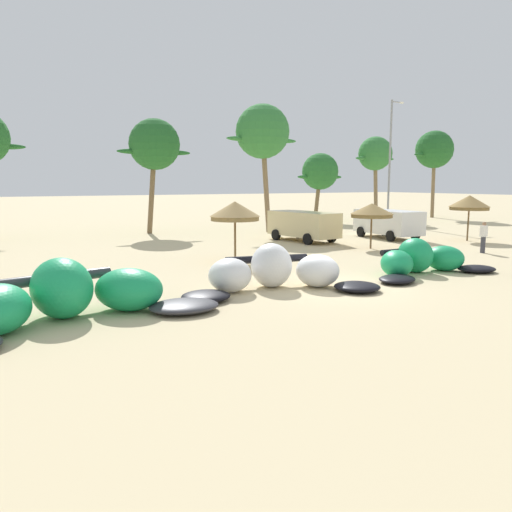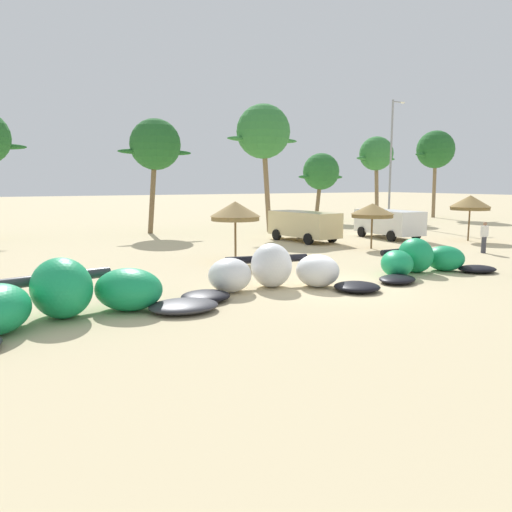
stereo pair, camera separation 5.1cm
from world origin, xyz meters
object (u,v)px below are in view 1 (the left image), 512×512
(kite_left_of_center, at_px, (421,260))
(palm_right, at_px, (434,150))
(palm_center_right, at_px, (320,172))
(palm_right_of_gap, at_px, (375,154))
(kite_far_left, at_px, (68,298))
(beach_umbrella_near_palms, at_px, (469,203))
(lamppost_west_center, at_px, (391,157))
(parked_car_second, at_px, (302,224))
(palm_center_left, at_px, (263,132))
(palm_left_of_gap, at_px, (154,145))
(beach_umbrella_middle, at_px, (372,210))
(person_by_umbrellas, at_px, (483,237))
(beach_umbrella_near_van, at_px, (235,211))
(parked_van, at_px, (387,222))
(kite_left, at_px, (275,272))

(kite_left_of_center, bearing_deg, palm_right, 40.32)
(palm_center_right, height_order, palm_right_of_gap, palm_right_of_gap)
(kite_far_left, height_order, palm_right_of_gap, palm_right_of_gap)
(beach_umbrella_near_palms, relative_size, lamppost_west_center, 0.27)
(parked_car_second, relative_size, palm_center_left, 0.55)
(palm_left_of_gap, bearing_deg, lamppost_west_center, -6.32)
(beach_umbrella_middle, relative_size, lamppost_west_center, 0.23)
(person_by_umbrellas, distance_m, palm_right_of_gap, 22.98)
(beach_umbrella_near_van, bearing_deg, palm_right_of_gap, 34.11)
(beach_umbrella_near_van, height_order, parked_van, beach_umbrella_near_van)
(palm_center_right, bearing_deg, parked_van, -108.86)
(lamppost_west_center, bearing_deg, palm_center_right, 129.29)
(beach_umbrella_near_van, distance_m, palm_right, 35.45)
(kite_left_of_center, relative_size, palm_right, 0.71)
(palm_right_of_gap, height_order, lamppost_west_center, lamppost_west_center)
(palm_right_of_gap, bearing_deg, palm_left_of_gap, -176.92)
(palm_right, distance_m, lamppost_west_center, 10.42)
(palm_center_right, relative_size, palm_right_of_gap, 0.80)
(kite_far_left, height_order, palm_center_right, palm_center_right)
(kite_far_left, height_order, beach_umbrella_near_van, beach_umbrella_near_van)
(lamppost_west_center, bearing_deg, person_by_umbrellas, -119.71)
(beach_umbrella_near_palms, relative_size, palm_left_of_gap, 0.35)
(kite_left, xyz_separation_m, palm_center_left, (9.66, 17.24, 6.60))
(palm_left_of_gap, relative_size, palm_center_right, 1.28)
(palm_center_left, xyz_separation_m, lamppost_west_center, (13.69, 1.10, -1.33))
(kite_far_left, relative_size, parked_car_second, 1.56)
(palm_right, bearing_deg, palm_left_of_gap, -177.44)
(parked_car_second, bearing_deg, person_by_umbrellas, -60.26)
(kite_left_of_center, relative_size, beach_umbrella_near_van, 2.27)
(parked_van, distance_m, palm_right_of_gap, 16.44)
(palm_left_of_gap, distance_m, lamppost_west_center, 20.74)
(kite_far_left, xyz_separation_m, parked_van, (21.61, 10.47, 0.46))
(parked_car_second, distance_m, person_by_umbrellas, 10.38)
(person_by_umbrellas, relative_size, palm_left_of_gap, 0.20)
(parked_car_second, xyz_separation_m, palm_left_of_gap, (-6.24, 9.43, 5.16))
(beach_umbrella_near_van, relative_size, beach_umbrella_near_palms, 0.97)
(palm_left_of_gap, xyz_separation_m, palm_right_of_gap, (22.03, 1.19, 0.02))
(kite_far_left, xyz_separation_m, parked_car_second, (15.80, 11.84, 0.46))
(parked_van, distance_m, palm_center_right, 14.58)
(parked_van, xyz_separation_m, lamppost_west_center, (8.56, 8.52, 4.77))
(palm_left_of_gap, bearing_deg, beach_umbrella_near_palms, -43.35)
(palm_center_right, xyz_separation_m, palm_right_of_gap, (5.41, -1.40, 1.67))
(beach_umbrella_near_palms, xyz_separation_m, palm_center_left, (-8.43, 11.10, 4.80))
(palm_right_of_gap, bearing_deg, person_by_umbrellas, -118.49)
(beach_umbrella_middle, xyz_separation_m, palm_right_of_gap, (14.50, 15.40, 4.16))
(beach_umbrella_middle, relative_size, beach_umbrella_near_palms, 0.88)
(lamppost_west_center, bearing_deg, kite_far_left, -147.81)
(kite_far_left, distance_m, beach_umbrella_near_palms, 25.88)
(parked_car_second, relative_size, palm_left_of_gap, 0.63)
(person_by_umbrellas, bearing_deg, palm_right, 46.29)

